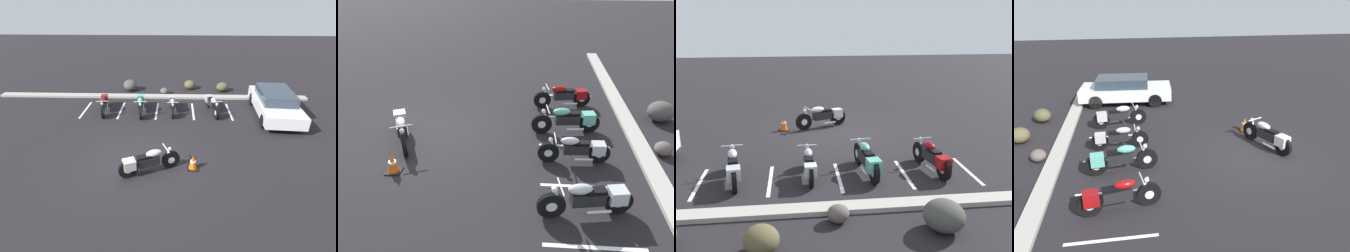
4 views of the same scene
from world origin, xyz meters
The scene contains 17 objects.
ground centered at (0.00, 0.00, 0.00)m, with size 60.00×60.00×0.00m, color black.
motorcycle_cream_featured centered at (0.45, -0.71, 0.46)m, with size 2.08×1.06×0.87m.
parked_bike_0 centered at (-2.32, 4.45, 0.44)m, with size 0.71×2.10×0.83m.
parked_bike_1 centered at (-0.41, 4.42, 0.46)m, with size 0.66×2.18×0.86m.
parked_bike_2 centered at (1.24, 4.50, 0.42)m, with size 0.56×1.99×0.78m.
parked_bike_3 centered at (3.28, 4.54, 0.45)m, with size 0.71×2.15×0.85m.
car_white centered at (6.34, 4.18, 0.68)m, with size 2.07×4.40×1.29m.
concrete_curb centered at (0.00, 6.47, 0.06)m, with size 18.00×0.50×0.12m, color #A8A399.
landscape_rock_1 centered at (0.70, 7.01, 0.20)m, with size 0.49×0.49×0.40m, color #594E4B.
landscape_rock_2 centered at (2.28, 8.00, 0.28)m, with size 0.71×0.69×0.57m, color brown.
landscape_rock_3 centered at (4.31, 7.66, 0.28)m, with size 0.78×0.68×0.56m, color #4E4B31.
traffic_cone centered at (2.05, -0.41, 0.25)m, with size 0.40×0.40×0.54m.
stall_line_0 centered at (-3.38, 4.53, 0.00)m, with size 0.10×2.10×0.00m, color white.
stall_line_1 centered at (-1.48, 4.53, 0.00)m, with size 0.10×2.10×0.00m, color white.
stall_line_2 centered at (0.42, 4.53, 0.00)m, with size 0.10×2.10×0.00m, color white.
stall_line_3 centered at (2.32, 4.53, 0.00)m, with size 0.10×2.10×0.00m, color white.
stall_line_4 centered at (4.22, 4.53, 0.00)m, with size 0.10×2.10×0.00m, color white.
Camera 4 is at (-9.31, 3.90, 5.14)m, focal length 35.00 mm.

